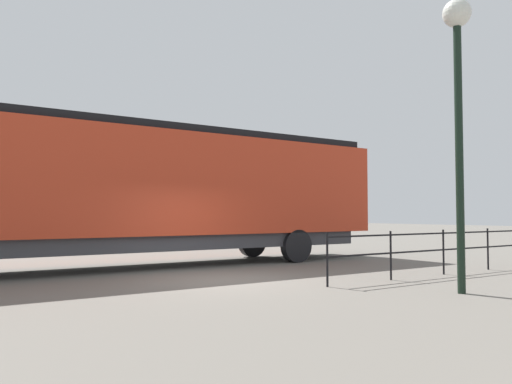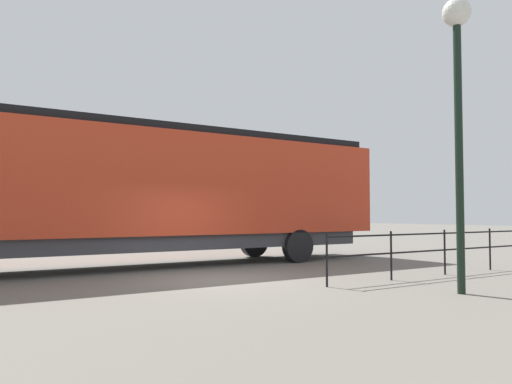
% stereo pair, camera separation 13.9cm
% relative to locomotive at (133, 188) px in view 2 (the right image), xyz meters
% --- Properties ---
extents(ground_plane, '(120.00, 120.00, 0.00)m').
position_rel_locomotive_xyz_m(ground_plane, '(3.80, 0.93, -2.40)').
color(ground_plane, '#666059').
extents(locomotive, '(3.00, 18.00, 4.28)m').
position_rel_locomotive_xyz_m(locomotive, '(0.00, 0.00, 0.00)').
color(locomotive, red).
rests_on(locomotive, ground_plane).
extents(lamp_post, '(0.58, 0.58, 6.09)m').
position_rel_locomotive_xyz_m(lamp_post, '(8.39, 3.95, 2.14)').
color(lamp_post, black).
rests_on(lamp_post, ground_plane).
extents(platform_fence, '(0.05, 10.40, 1.20)m').
position_rel_locomotive_xyz_m(platform_fence, '(6.17, 7.48, -1.61)').
color(platform_fence, black).
rests_on(platform_fence, ground_plane).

